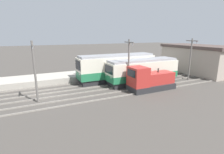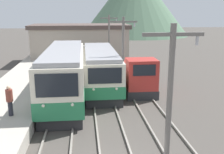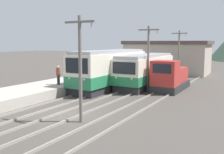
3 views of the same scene
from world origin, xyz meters
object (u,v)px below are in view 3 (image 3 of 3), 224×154
(commuter_train_center, at_px, (146,71))
(person_on_platform, at_px, (58,74))
(catenary_mast_mid, at_px, (148,56))
(commuter_train_left, at_px, (111,70))
(catenary_mast_far, at_px, (179,52))
(shunting_locomotive, at_px, (170,78))
(catenary_mast_near, at_px, (80,65))

(commuter_train_center, height_order, person_on_platform, commuter_train_center)
(catenary_mast_mid, height_order, person_on_platform, catenary_mast_mid)
(commuter_train_left, relative_size, person_on_platform, 6.71)
(commuter_train_left, xyz_separation_m, catenary_mast_far, (4.31, 10.04, 1.59))
(commuter_train_center, height_order, shunting_locomotive, commuter_train_center)
(commuter_train_left, xyz_separation_m, catenary_mast_near, (4.31, -11.17, 1.59))
(catenary_mast_far, bearing_deg, catenary_mast_mid, -90.00)
(commuter_train_left, distance_m, catenary_mast_near, 12.08)
(shunting_locomotive, height_order, catenary_mast_mid, catenary_mast_mid)
(catenary_mast_mid, distance_m, person_on_platform, 8.44)
(shunting_locomotive, xyz_separation_m, catenary_mast_mid, (-1.49, -2.12, 2.18))
(shunting_locomotive, relative_size, catenary_mast_far, 0.97)
(catenary_mast_near, distance_m, catenary_mast_far, 21.21)
(catenary_mast_near, relative_size, catenary_mast_far, 1.00)
(catenary_mast_mid, bearing_deg, commuter_train_left, 172.56)
(commuter_train_center, distance_m, catenary_mast_mid, 3.95)
(catenary_mast_near, bearing_deg, catenary_mast_far, 90.00)
(person_on_platform, bearing_deg, catenary_mast_near, -41.52)
(commuter_train_left, bearing_deg, catenary_mast_mid, -7.44)
(commuter_train_center, bearing_deg, catenary_mast_near, -83.75)
(catenary_mast_far, bearing_deg, commuter_train_center, -101.48)
(catenary_mast_far, bearing_deg, catenary_mast_near, -90.00)
(commuter_train_left, relative_size, catenary_mast_far, 1.91)
(commuter_train_center, xyz_separation_m, catenary_mast_near, (1.51, -13.78, 1.80))
(commuter_train_left, bearing_deg, catenary_mast_far, 66.78)
(catenary_mast_near, height_order, catenary_mast_mid, same)
(catenary_mast_mid, height_order, catenary_mast_far, same)
(commuter_train_left, relative_size, shunting_locomotive, 1.96)
(commuter_train_left, distance_m, shunting_locomotive, 6.03)
(shunting_locomotive, bearing_deg, commuter_train_center, 160.57)
(shunting_locomotive, bearing_deg, person_on_platform, -142.64)
(catenary_mast_near, xyz_separation_m, catenary_mast_mid, (0.00, 10.61, 0.00))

